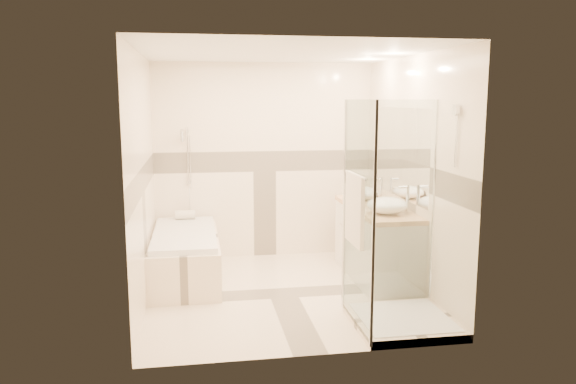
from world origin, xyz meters
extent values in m
cube|color=beige|center=(0.00, 0.00, -0.01)|extent=(2.80, 3.00, 0.01)
cube|color=white|center=(0.00, 0.00, 2.50)|extent=(2.80, 3.00, 0.01)
cube|color=#F6DFC4|center=(0.00, 1.50, 1.25)|extent=(2.80, 0.01, 2.50)
cube|color=#F6DFC4|center=(0.00, -1.50, 1.25)|extent=(2.80, 0.01, 2.50)
cube|color=#F6DFC4|center=(-1.40, 0.00, 1.25)|extent=(0.01, 3.00, 2.50)
cube|color=#F6DFC4|center=(1.40, 0.00, 1.25)|extent=(0.01, 3.00, 2.50)
cube|color=white|center=(1.39, 0.30, 1.45)|extent=(0.01, 1.60, 1.00)
cylinder|color=silver|center=(-0.97, 1.47, 1.35)|extent=(0.02, 0.02, 0.70)
cube|color=#F6DFC4|center=(-1.02, 0.65, 0.25)|extent=(0.75, 1.70, 0.50)
cube|color=white|center=(-1.02, 0.65, 0.53)|extent=(0.69, 1.60, 0.06)
ellipsoid|color=white|center=(-1.02, 0.65, 0.48)|extent=(0.56, 1.40, 0.16)
cube|color=white|center=(1.12, 0.30, 0.40)|extent=(0.55, 1.60, 0.80)
cylinder|color=silver|center=(0.83, -0.10, 0.55)|extent=(0.01, 0.24, 0.01)
cylinder|color=silver|center=(0.83, 0.70, 0.55)|extent=(0.01, 0.24, 0.01)
cube|color=#E9B37B|center=(1.12, 0.30, 0.83)|extent=(0.57, 1.62, 0.05)
cube|color=#F6DFC4|center=(0.95, -1.05, 0.04)|extent=(0.90, 0.90, 0.08)
cube|color=white|center=(0.95, -1.05, 0.09)|extent=(0.80, 0.80, 0.01)
cube|color=white|center=(0.51, -1.05, 1.04)|extent=(0.01, 0.90, 2.00)
cube|color=white|center=(0.95, -0.61, 1.04)|extent=(0.90, 0.01, 2.00)
cylinder|color=silver|center=(0.50, -1.50, 1.04)|extent=(0.03, 0.03, 2.00)
cylinder|color=silver|center=(0.50, -0.60, 1.04)|extent=(0.03, 0.03, 2.00)
cylinder|color=silver|center=(1.40, -0.60, 1.04)|extent=(0.03, 0.03, 2.00)
cylinder|color=silver|center=(1.36, -1.05, 1.95)|extent=(0.03, 0.10, 0.10)
cylinder|color=silver|center=(0.47, -1.05, 1.40)|extent=(0.02, 0.60, 0.02)
cube|color=white|center=(0.47, -1.05, 1.10)|extent=(0.04, 0.48, 0.62)
ellipsoid|color=white|center=(1.10, 0.76, 0.93)|extent=(0.38, 0.38, 0.15)
ellipsoid|color=white|center=(1.10, -0.09, 0.94)|extent=(0.43, 0.43, 0.17)
cylinder|color=silver|center=(1.33, 0.76, 0.98)|extent=(0.03, 0.03, 0.26)
cylinder|color=silver|center=(1.28, 0.76, 1.09)|extent=(0.09, 0.02, 0.02)
cylinder|color=silver|center=(1.33, -0.09, 1.00)|extent=(0.03, 0.03, 0.30)
cylinder|color=silver|center=(1.28, -0.09, 1.13)|extent=(0.11, 0.03, 0.03)
imported|color=black|center=(1.10, 0.26, 0.93)|extent=(0.08, 0.08, 0.16)
imported|color=black|center=(1.10, 0.25, 0.92)|extent=(0.12, 0.12, 0.14)
cube|color=white|center=(1.10, 0.93, 0.89)|extent=(0.20, 0.30, 0.09)
cylinder|color=white|center=(-1.03, 1.33, 0.62)|extent=(0.25, 0.11, 0.11)
camera|label=1|loc=(-0.88, -5.66, 2.04)|focal=35.00mm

